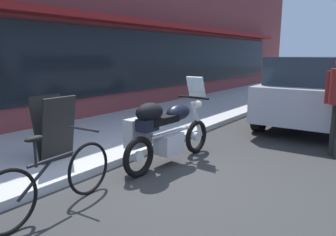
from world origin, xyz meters
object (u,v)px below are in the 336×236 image
object	(u,v)px
parked_bicycle	(53,181)
parked_minivan	(316,89)
touring_motorcycle	(164,129)
sandwich_board_sign	(54,128)

from	to	relation	value
parked_bicycle	parked_minivan	world-z (taller)	parked_minivan
touring_motorcycle	parked_bicycle	distance (m)	1.98
parked_minivan	sandwich_board_sign	size ratio (longest dim) A/B	4.90
parked_bicycle	touring_motorcycle	bearing A→B (deg)	-2.22
parked_bicycle	sandwich_board_sign	size ratio (longest dim) A/B	1.75
parked_minivan	parked_bicycle	bearing A→B (deg)	168.84
touring_motorcycle	sandwich_board_sign	distance (m)	1.69
touring_motorcycle	parked_minivan	xyz separation A→B (m)	(4.72, -1.24, 0.31)
parked_minivan	touring_motorcycle	bearing A→B (deg)	165.26
parked_minivan	sandwich_board_sign	distance (m)	6.34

